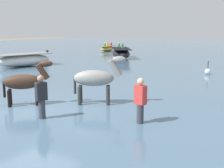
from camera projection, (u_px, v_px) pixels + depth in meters
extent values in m
plane|color=#84755B|center=(30.00, 118.00, 9.95)|extent=(120.00, 120.00, 0.00)
cube|color=slate|center=(155.00, 74.00, 18.13)|extent=(90.00, 90.00, 0.32)
ellipsoid|color=gray|center=(94.00, 78.00, 10.33)|extent=(1.46, 1.17, 0.57)
cylinder|color=#31312F|center=(108.00, 98.00, 10.63)|extent=(0.13, 0.13, 0.97)
cylinder|color=#31312F|center=(108.00, 101.00, 10.30)|extent=(0.13, 0.13, 0.97)
cylinder|color=#31312F|center=(81.00, 98.00, 10.65)|extent=(0.13, 0.13, 0.97)
cylinder|color=#31312F|center=(80.00, 100.00, 10.31)|extent=(0.13, 0.13, 0.97)
cylinder|color=gray|center=(115.00, 68.00, 10.24)|extent=(0.56, 0.47, 0.65)
ellipsoid|color=gray|center=(119.00, 60.00, 10.19)|extent=(0.52, 0.43, 0.24)
cylinder|color=#31312F|center=(75.00, 85.00, 10.39)|extent=(0.09, 0.09, 0.61)
ellipsoid|color=#382319|center=(23.00, 82.00, 10.17)|extent=(1.23, 1.26, 0.52)
cylinder|color=black|center=(37.00, 100.00, 10.56)|extent=(0.12, 0.12, 0.89)
cylinder|color=black|center=(37.00, 102.00, 10.26)|extent=(0.12, 0.12, 0.89)
cylinder|color=black|center=(11.00, 101.00, 10.35)|extent=(0.12, 0.12, 0.89)
cylinder|color=black|center=(10.00, 103.00, 10.05)|extent=(0.12, 0.12, 0.89)
cylinder|color=#382319|center=(43.00, 72.00, 10.26)|extent=(0.48, 0.49, 0.60)
ellipsoid|color=#382319|center=(46.00, 64.00, 10.24)|extent=(0.45, 0.46, 0.22)
cylinder|color=black|center=(4.00, 89.00, 10.08)|extent=(0.08, 0.08, 0.56)
ellipsoid|color=silver|center=(23.00, 60.00, 20.52)|extent=(2.48, 4.27, 0.84)
cube|color=gray|center=(23.00, 54.00, 20.43)|extent=(2.38, 4.10, 0.04)
cube|color=black|center=(47.00, 52.00, 21.69)|extent=(0.19, 0.16, 0.18)
ellipsoid|color=gold|center=(107.00, 49.00, 33.83)|extent=(1.36, 2.95, 0.53)
cube|color=olive|center=(107.00, 46.00, 33.77)|extent=(1.30, 2.84, 0.04)
cube|color=red|center=(111.00, 44.00, 34.42)|extent=(0.22, 0.28, 0.30)
sphere|color=tan|center=(111.00, 42.00, 34.37)|extent=(0.18, 0.18, 0.18)
cube|color=gold|center=(107.00, 45.00, 33.75)|extent=(0.22, 0.28, 0.30)
sphere|color=tan|center=(107.00, 43.00, 33.70)|extent=(0.18, 0.18, 0.18)
cube|color=#388E51|center=(105.00, 45.00, 33.00)|extent=(0.22, 0.28, 0.30)
sphere|color=beige|center=(105.00, 43.00, 32.96)|extent=(0.18, 0.18, 0.18)
ellipsoid|color=black|center=(121.00, 53.00, 25.97)|extent=(3.73, 4.23, 0.82)
cube|color=black|center=(121.00, 49.00, 25.89)|extent=(3.58, 4.06, 0.04)
cube|color=#388E51|center=(119.00, 46.00, 27.00)|extent=(0.30, 0.32, 0.30)
sphere|color=beige|center=(119.00, 43.00, 26.95)|extent=(0.18, 0.18, 0.18)
cube|color=#388E51|center=(122.00, 47.00, 25.87)|extent=(0.30, 0.32, 0.30)
sphere|color=#A37556|center=(123.00, 44.00, 25.82)|extent=(0.18, 0.18, 0.18)
cylinder|color=#383842|center=(140.00, 119.00, 8.36)|extent=(0.20, 0.20, 0.88)
cube|color=red|center=(140.00, 95.00, 8.22)|extent=(0.36, 0.27, 0.54)
sphere|color=beige|center=(141.00, 81.00, 8.15)|extent=(0.20, 0.20, 0.20)
cylinder|color=#383842|center=(42.00, 114.00, 8.80)|extent=(0.20, 0.20, 0.88)
cube|color=#232328|center=(41.00, 91.00, 8.66)|extent=(0.30, 0.37, 0.54)
sphere|color=#A37556|center=(41.00, 79.00, 8.59)|extent=(0.20, 0.20, 0.20)
sphere|color=silver|center=(208.00, 72.00, 16.99)|extent=(0.34, 0.34, 0.34)
cylinder|color=black|center=(208.00, 65.00, 16.91)|extent=(0.04, 0.04, 0.44)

